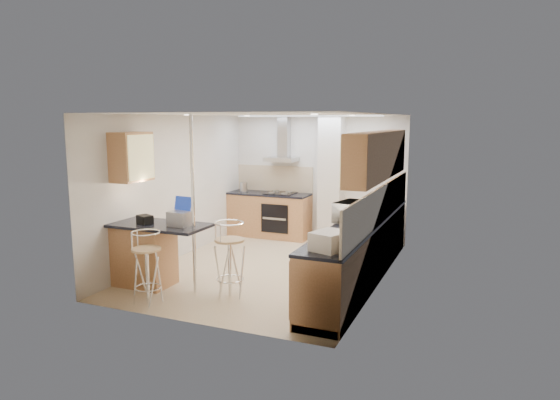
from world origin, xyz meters
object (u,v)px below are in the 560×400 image
at_px(bar_stool_near, 147,267).
at_px(bar_stool_end, 230,259).
at_px(laptop, 180,219).
at_px(bread_bin, 329,241).
at_px(microwave, 352,212).

bearing_deg(bar_stool_near, bar_stool_end, 19.65).
height_order(laptop, bar_stool_end, laptop).
relative_size(laptop, bar_stool_end, 0.28).
bearing_deg(laptop, bread_bin, -3.85).
bearing_deg(bread_bin, bar_stool_end, -178.80).
height_order(laptop, bread_bin, laptop).
relative_size(laptop, bread_bin, 0.72).
distance_m(laptop, bar_stool_end, 0.91).
height_order(microwave, laptop, microwave).
relative_size(microwave, laptop, 1.86).
distance_m(bar_stool_near, bar_stool_end, 1.10).
relative_size(microwave, bar_stool_near, 0.57).
height_order(microwave, bread_bin, microwave).
height_order(microwave, bar_stool_near, microwave).
xyz_separation_m(microwave, bread_bin, (0.16, -1.64, -0.05)).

